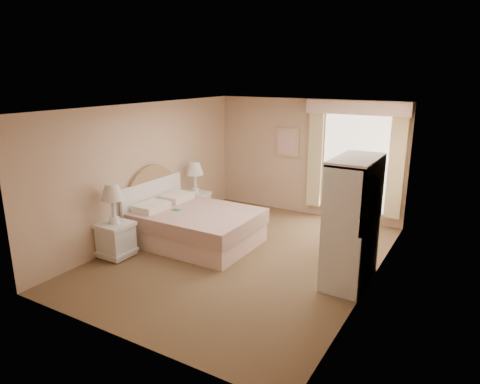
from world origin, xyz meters
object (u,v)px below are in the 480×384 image
Objects in this scene: bed at (192,224)px; cafe_chair at (360,199)px; nightstand_near at (115,230)px; nightstand_far at (196,198)px; armoire at (352,232)px; round_table at (344,219)px.

cafe_chair is (2.41, 2.32, 0.24)m from bed.
cafe_chair is (3.13, 3.51, 0.11)m from nightstand_near.
nightstand_far is 0.64× the size of armoire.
cafe_chair reaches higher than round_table.
armoire is (3.65, -1.14, 0.32)m from nightstand_far.
nightstand_far is at bearing 162.70° from armoire.
armoire is at bearing -68.54° from round_table.
nightstand_near reaches higher than nightstand_far.
cafe_chair is at bearing 21.58° from nightstand_far.
nightstand_far is at bearing 123.47° from bed.
nightstand_far is 3.84m from armoire.
nightstand_near is 3.84m from armoire.
round_table is at bearing 2.77° from nightstand_far.
nightstand_far is (0.00, 2.27, -0.02)m from nightstand_near.
nightstand_far is 3.15m from round_table.
bed reaches higher than nightstand_near.
nightstand_near is at bearing -162.79° from armoire.
armoire is (0.53, -2.37, 0.19)m from cafe_chair.
nightstand_near is 1.67× the size of round_table.
bed is 1.39m from nightstand_near.
nightstand_far is at bearing -177.23° from round_table.
armoire reaches higher than cafe_chair.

